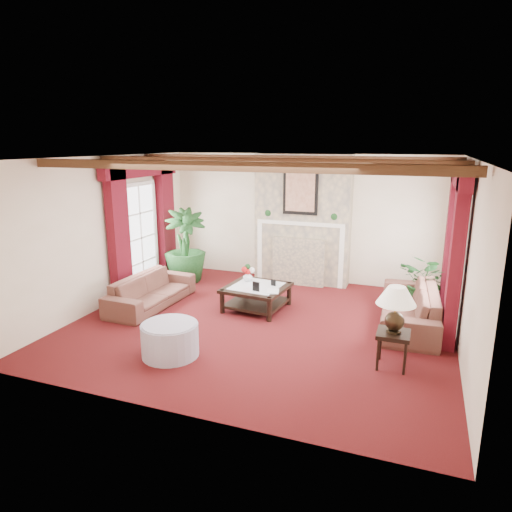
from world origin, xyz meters
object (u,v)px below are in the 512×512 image
at_px(sofa_left, 151,286).
at_px(side_table, 392,350).
at_px(potted_palm, 186,261).
at_px(sofa_right, 410,300).
at_px(coffee_table, 256,297).
at_px(ottoman, 170,340).

bearing_deg(sofa_left, side_table, -99.91).
bearing_deg(potted_palm, sofa_right, -10.93).
height_order(sofa_left, sofa_right, sofa_right).
bearing_deg(coffee_table, potted_palm, 157.39).
bearing_deg(sofa_right, sofa_left, -84.42).
distance_m(potted_palm, coffee_table, 2.30).
relative_size(sofa_left, side_table, 3.93).
distance_m(sofa_left, sofa_right, 4.53).
bearing_deg(side_table, ottoman, -166.15).
height_order(sofa_left, coffee_table, sofa_left).
xyz_separation_m(coffee_table, side_table, (2.46, -1.44, 0.04)).
relative_size(sofa_left, ottoman, 2.44).
distance_m(sofa_right, potted_palm, 4.71).
bearing_deg(sofa_right, side_table, -8.42).
xyz_separation_m(sofa_left, side_table, (4.33, -0.92, -0.13)).
bearing_deg(side_table, coffee_table, 149.70).
xyz_separation_m(side_table, ottoman, (-2.96, -0.73, -0.01)).
relative_size(potted_palm, ottoman, 2.20).
xyz_separation_m(coffee_table, ottoman, (-0.50, -2.17, 0.02)).
height_order(sofa_right, potted_palm, potted_palm).
xyz_separation_m(sofa_right, ottoman, (-3.10, -2.35, -0.19)).
height_order(side_table, ottoman, side_table).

